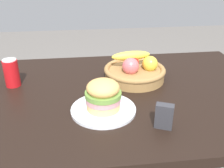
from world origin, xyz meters
The scene contains 6 objects.
dining_table centered at (0.00, 0.00, 0.65)m, with size 1.40×0.90×0.75m.
plate centered at (-0.08, -0.15, 0.76)m, with size 0.25×0.25×0.01m, color white.
sandwich centered at (-0.08, -0.15, 0.82)m, with size 0.14×0.14×0.12m.
soda_can centered at (-0.46, 0.12, 0.81)m, with size 0.07×0.07×0.13m.
fruit_basket centered at (0.10, 0.11, 0.79)m, with size 0.29×0.29×0.14m.
napkin_holder centered at (0.12, -0.28, 0.80)m, with size 0.06×0.03×0.09m, color #333338.
Camera 1 is at (-0.15, -1.00, 1.29)m, focal length 42.12 mm.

